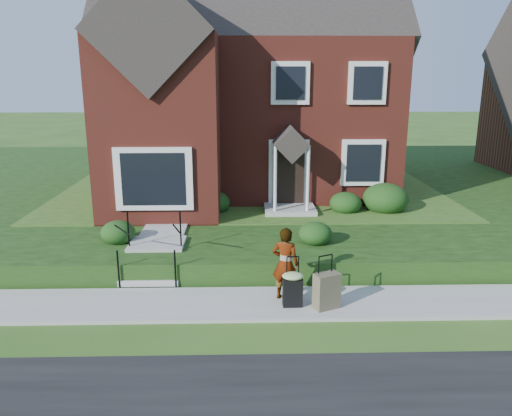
{
  "coord_description": "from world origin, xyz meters",
  "views": [
    {
      "loc": [
        -0.26,
        -9.91,
        4.81
      ],
      "look_at": [
        0.04,
        2.0,
        1.65
      ],
      "focal_mm": 35.0,
      "sensor_mm": 36.0,
      "label": 1
    }
  ],
  "objects_px": {
    "suitcase_black": "(293,287)",
    "suitcase_olive": "(327,291)",
    "front_steps": "(154,256)",
    "woman": "(285,264)"
  },
  "relations": [
    {
      "from": "woman",
      "to": "suitcase_olive",
      "type": "bearing_deg",
      "value": 169.28
    },
    {
      "from": "front_steps",
      "to": "woman",
      "type": "height_order",
      "value": "woman"
    },
    {
      "from": "suitcase_black",
      "to": "suitcase_olive",
      "type": "height_order",
      "value": "suitcase_olive"
    },
    {
      "from": "woman",
      "to": "suitcase_black",
      "type": "distance_m",
      "value": 0.55
    },
    {
      "from": "woman",
      "to": "suitcase_olive",
      "type": "distance_m",
      "value": 1.05
    },
    {
      "from": "woman",
      "to": "front_steps",
      "type": "bearing_deg",
      "value": -9.03
    },
    {
      "from": "front_steps",
      "to": "suitcase_olive",
      "type": "height_order",
      "value": "front_steps"
    },
    {
      "from": "front_steps",
      "to": "suitcase_olive",
      "type": "distance_m",
      "value": 4.51
    },
    {
      "from": "suitcase_black",
      "to": "suitcase_olive",
      "type": "bearing_deg",
      "value": -10.52
    },
    {
      "from": "front_steps",
      "to": "woman",
      "type": "bearing_deg",
      "value": -28.24
    }
  ]
}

